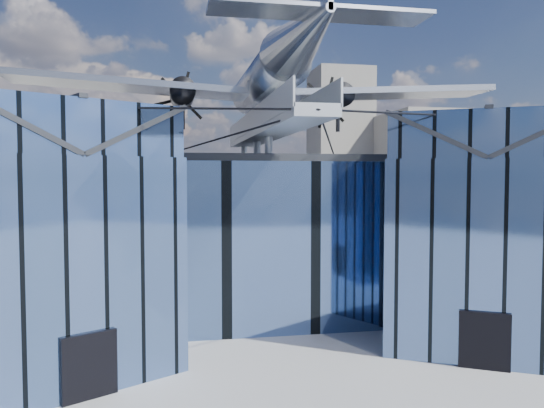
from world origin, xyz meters
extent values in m
plane|color=gray|center=(0.00, 0.00, 0.00)|extent=(120.00, 120.00, 0.00)
cube|color=#506FA4|center=(0.00, 9.00, 4.75)|extent=(28.00, 14.00, 9.50)
cube|color=#24262B|center=(0.00, 9.00, 9.70)|extent=(28.00, 14.00, 0.40)
cube|color=#506FA4|center=(-10.50, -1.00, 4.75)|extent=(11.79, 11.43, 9.50)
cube|color=#506FA4|center=(-10.50, -1.00, 10.60)|extent=(11.56, 11.20, 2.20)
cube|color=#24262B|center=(-8.55, 0.12, 10.60)|extent=(7.98, 9.23, 2.40)
cube|color=#24262B|center=(-10.50, -1.00, 11.75)|extent=(4.30, 7.10, 0.18)
cube|color=black|center=(-8.48, -4.51, 1.30)|extent=(2.03, 1.32, 2.60)
cube|color=black|center=(-6.60, 1.25, 4.75)|extent=(0.34, 0.34, 9.50)
cube|color=#506FA4|center=(10.50, -1.00, 4.75)|extent=(11.79, 11.43, 9.50)
cube|color=#506FA4|center=(10.50, -1.00, 10.60)|extent=(11.56, 11.20, 2.20)
cube|color=#24262B|center=(8.55, 0.12, 10.60)|extent=(7.98, 9.23, 2.40)
cube|color=#24262B|center=(12.45, -2.12, 10.60)|extent=(7.98, 9.23, 2.40)
cube|color=#24262B|center=(10.50, -1.00, 11.75)|extent=(4.30, 7.10, 0.18)
cube|color=black|center=(8.48, -4.51, 1.30)|extent=(2.03, 1.32, 2.60)
cube|color=black|center=(6.60, 1.25, 4.75)|extent=(0.34, 0.34, 9.50)
cube|color=#999FA6|center=(0.00, 3.50, 11.10)|extent=(1.80, 21.00, 0.50)
cube|color=#999FA6|center=(-0.90, 3.50, 11.75)|extent=(0.08, 21.00, 1.10)
cube|color=#999FA6|center=(0.90, 3.50, 11.75)|extent=(0.08, 21.00, 1.10)
cylinder|color=#999FA6|center=(0.00, 13.00, 10.43)|extent=(0.44, 0.44, 1.35)
cylinder|color=#999FA6|center=(0.00, 7.00, 10.43)|extent=(0.44, 0.44, 1.35)
cylinder|color=#999FA6|center=(0.00, 3.00, 10.43)|extent=(0.44, 0.44, 1.35)
cylinder|color=#999FA6|center=(0.00, 4.00, 12.05)|extent=(0.70, 0.70, 1.40)
cylinder|color=black|center=(-5.25, -4.00, 11.40)|extent=(10.55, 6.08, 0.69)
cylinder|color=black|center=(5.25, -4.00, 11.40)|extent=(10.55, 6.08, 0.69)
cylinder|color=black|center=(-3.00, 1.50, 10.55)|extent=(6.09, 17.04, 1.19)
cylinder|color=black|center=(3.00, 1.50, 10.55)|extent=(6.09, 17.04, 1.19)
cylinder|color=#9FA3AC|center=(0.00, 4.00, 14.00)|extent=(2.50, 11.00, 2.50)
sphere|color=#9FA3AC|center=(0.00, 9.50, 14.00)|extent=(2.50, 2.50, 2.50)
cube|color=black|center=(0.00, 8.50, 14.69)|extent=(1.60, 1.40, 0.50)
cone|color=#9FA3AC|center=(0.00, -5.00, 14.30)|extent=(2.50, 7.00, 2.50)
cube|color=#9FA3AC|center=(0.00, -7.20, 14.50)|extent=(8.00, 1.80, 0.14)
cube|color=#9FA3AC|center=(-7.00, 5.00, 13.70)|extent=(14.00, 3.20, 1.08)
cylinder|color=black|center=(-4.60, 5.60, 13.45)|extent=(1.44, 3.20, 1.44)
cone|color=black|center=(-4.60, 7.40, 13.45)|extent=(0.70, 0.70, 0.70)
cube|color=black|center=(-4.60, 7.55, 13.45)|extent=(1.05, 0.06, 3.33)
cube|color=black|center=(-4.60, 7.55, 13.45)|extent=(2.53, 0.06, 2.53)
cube|color=black|center=(-4.60, 7.55, 13.45)|extent=(3.33, 0.06, 1.05)
cylinder|color=black|center=(-4.60, 5.00, 12.22)|extent=(0.24, 0.24, 1.75)
cube|color=#9FA3AC|center=(7.00, 5.00, 13.70)|extent=(14.00, 3.20, 1.08)
cylinder|color=black|center=(4.60, 5.60, 13.45)|extent=(1.44, 3.20, 1.44)
cone|color=black|center=(4.60, 7.40, 13.45)|extent=(0.70, 0.70, 0.70)
cube|color=black|center=(4.60, 7.55, 13.45)|extent=(1.05, 0.06, 3.33)
cube|color=black|center=(4.60, 7.55, 13.45)|extent=(2.53, 0.06, 2.53)
cube|color=black|center=(4.60, 7.55, 13.45)|extent=(3.33, 0.06, 1.05)
cylinder|color=black|center=(4.60, 5.00, 12.22)|extent=(0.24, 0.24, 1.75)
cube|color=gray|center=(32.00, 48.00, 9.00)|extent=(12.00, 14.00, 18.00)
cube|color=gray|center=(-20.00, 55.00, 7.00)|extent=(14.00, 10.00, 14.00)
cube|color=gray|center=(22.00, 58.00, 13.00)|extent=(9.00, 9.00, 26.00)
camera|label=1|loc=(-5.27, -25.71, 8.68)|focal=35.00mm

